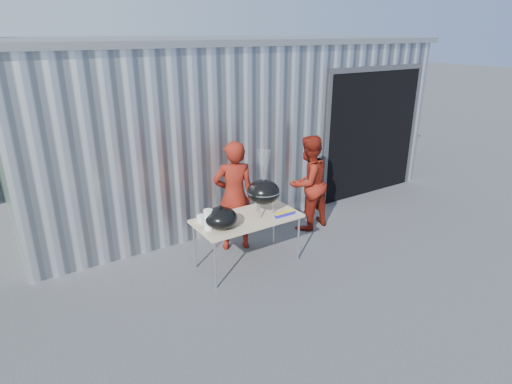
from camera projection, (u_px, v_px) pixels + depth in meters
ground at (293, 272)px, 6.10m from camera, size 80.00×80.00×0.00m
building at (202, 111)px, 9.62m from camera, size 8.20×6.20×3.10m
folding_table at (247, 220)px, 6.06m from camera, size 1.50×0.75×0.75m
kettle_grill at (263, 187)px, 6.00m from camera, size 0.47×0.47×0.95m
grill_lid at (221, 218)px, 5.67m from camera, size 0.44×0.44×0.32m
paper_towels at (208, 220)px, 5.63m from camera, size 0.12×0.12×0.28m
white_tub at (206, 218)px, 5.90m from camera, size 0.20×0.15×0.10m
foil_box at (285, 214)px, 6.08m from camera, size 0.32×0.06×0.06m
person_cook at (234, 196)px, 6.50m from camera, size 0.73×0.60×1.73m
person_bystander at (308, 183)px, 7.21m from camera, size 0.87×0.71×1.63m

